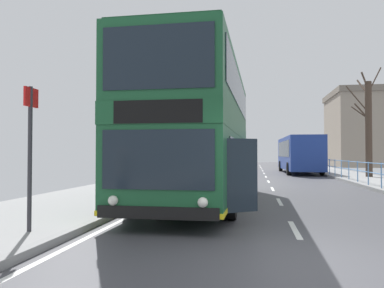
% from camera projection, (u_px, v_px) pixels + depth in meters
% --- Properties ---
extents(ground, '(15.80, 140.00, 0.20)m').
position_uv_depth(ground, '(263.00, 259.00, 5.73)').
color(ground, '#414146').
extents(double_decker_bus_main, '(3.24, 10.76, 4.37)m').
position_uv_depth(double_decker_bus_main, '(200.00, 132.00, 12.74)').
color(double_decker_bus_main, '#19512D').
rests_on(double_decker_bus_main, ground).
extents(background_bus_far_lane, '(2.81, 10.82, 2.93)m').
position_uv_depth(background_bus_far_lane, '(299.00, 154.00, 32.46)').
color(background_bus_far_lane, navy).
rests_on(background_bus_far_lane, ground).
extents(bus_stop_sign_near, '(0.08, 0.44, 2.70)m').
position_uv_depth(bus_stop_sign_near, '(30.00, 142.00, 7.33)').
color(bus_stop_sign_near, '#2D2D33').
rests_on(bus_stop_sign_near, ground).
extents(bare_tree_far_00, '(2.19, 2.13, 7.01)m').
position_uv_depth(bare_tree_far_00, '(368.00, 126.00, 24.93)').
color(bare_tree_far_00, '#423328').
rests_on(bare_tree_far_00, ground).
extents(background_building_00, '(8.78, 11.19, 9.48)m').
position_uv_depth(background_building_00, '(366.00, 129.00, 49.65)').
color(background_building_00, gray).
rests_on(background_building_00, ground).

